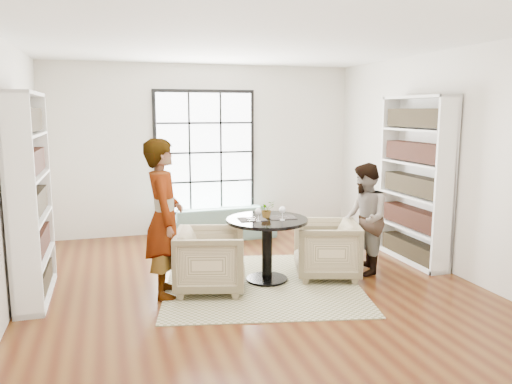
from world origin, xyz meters
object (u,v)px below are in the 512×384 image
object	(u,v)px
person_left	(164,218)
flower_centerpiece	(267,209)
person_right	(364,219)
wine_glass_left	(258,212)
sofa	(217,221)
armchair_left	(211,260)
wine_glass_right	(282,210)
armchair_right	(326,249)
pedestal_table	(267,236)

from	to	relation	value
person_left	flower_centerpiece	size ratio (longest dim) A/B	8.60
person_left	person_right	size ratio (longest dim) A/B	1.25
person_right	wine_glass_left	distance (m)	1.52
sofa	person_left	xyz separation A→B (m)	(-1.17, -2.52, 0.65)
armchair_left	person_right	distance (m)	2.15
person_right	wine_glass_left	world-z (taller)	person_right
wine_glass_left	armchair_left	bearing A→B (deg)	179.94
sofa	armchair_left	world-z (taller)	armchair_left
person_right	wine_glass_right	bearing A→B (deg)	-67.19
wine_glass_right	flower_centerpiece	world-z (taller)	flower_centerpiece
person_left	person_right	world-z (taller)	person_left
armchair_left	person_left	xyz separation A→B (m)	(-0.55, 0.00, 0.55)
armchair_right	wine_glass_left	xyz separation A→B (m)	(-0.96, -0.06, 0.57)
person_left	armchair_left	bearing A→B (deg)	-83.91
armchair_right	wine_glass_right	world-z (taller)	wine_glass_right
sofa	wine_glass_right	world-z (taller)	wine_glass_right
wine_glass_left	flower_centerpiece	size ratio (longest dim) A/B	0.78
person_right	armchair_right	bearing A→B (deg)	-71.59
pedestal_table	wine_glass_right	bearing A→B (deg)	-44.70
pedestal_table	flower_centerpiece	xyz separation A→B (m)	(0.01, 0.06, 0.34)
wine_glass_right	flower_centerpiece	distance (m)	0.25
pedestal_table	armchair_right	world-z (taller)	pedestal_table
pedestal_table	person_right	bearing A→B (deg)	-2.47
armchair_left	person_left	world-z (taller)	person_left
wine_glass_right	wine_glass_left	bearing A→B (deg)	174.85
armchair_right	wine_glass_left	size ratio (longest dim) A/B	4.86
sofa	wine_glass_right	distance (m)	2.65
sofa	person_right	distance (m)	2.91
armchair_right	sofa	bearing A→B (deg)	-141.94
sofa	wine_glass_right	xyz separation A→B (m)	(0.29, -2.55, 0.67)
armchair_right	person_left	bearing A→B (deg)	-71.21
armchair_left	armchair_right	size ratio (longest dim) A/B	1.02
pedestal_table	armchair_left	xyz separation A→B (m)	(-0.76, -0.12, -0.21)
wine_glass_right	armchair_right	bearing A→B (deg)	8.07
sofa	armchair_left	xyz separation A→B (m)	(-0.62, -2.52, 0.10)
pedestal_table	flower_centerpiece	distance (m)	0.34
armchair_right	pedestal_table	bearing A→B (deg)	-77.09
pedestal_table	flower_centerpiece	size ratio (longest dim) A/B	4.77
person_left	wine_glass_right	xyz separation A→B (m)	(1.47, -0.03, 0.02)
sofa	wine_glass_right	bearing A→B (deg)	94.05
armchair_right	wine_glass_left	world-z (taller)	wine_glass_left
pedestal_table	wine_glass_right	size ratio (longest dim) A/B	5.80
sofa	person_left	distance (m)	2.86
pedestal_table	wine_glass_left	size ratio (longest dim) A/B	6.11
flower_centerpiece	pedestal_table	bearing A→B (deg)	-101.31
person_left	wine_glass_right	distance (m)	1.47
armchair_left	person_left	distance (m)	0.78
person_left	wine_glass_right	size ratio (longest dim) A/B	10.46
armchair_right	person_left	world-z (taller)	person_left
person_right	wine_glass_right	world-z (taller)	person_right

